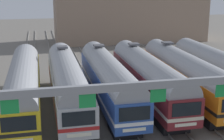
{
  "coord_description": "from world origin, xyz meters",
  "views": [
    {
      "loc": [
        -8.21,
        -29.93,
        11.75
      ],
      "look_at": [
        -0.84,
        3.54,
        2.53
      ],
      "focal_mm": 53.29,
      "sensor_mm": 36.0,
      "label": 1
    }
  ],
  "objects_px": {
    "commuter_train_maroon": "(148,76)",
    "commuter_train_white": "(221,71)",
    "commuter_train_yellow": "(24,84)",
    "commuter_train_stainless": "(67,81)",
    "commuter_train_blue": "(108,78)",
    "commuter_train_orange": "(185,74)",
    "catenary_gantry": "(191,98)"
  },
  "relations": [
    {
      "from": "commuter_train_maroon",
      "to": "commuter_train_white",
      "type": "height_order",
      "value": "commuter_train_maroon"
    },
    {
      "from": "commuter_train_orange",
      "to": "commuter_train_white",
      "type": "distance_m",
      "value": 3.95
    },
    {
      "from": "commuter_train_yellow",
      "to": "commuter_train_orange",
      "type": "relative_size",
      "value": 1.0
    },
    {
      "from": "commuter_train_yellow",
      "to": "commuter_train_maroon",
      "type": "bearing_deg",
      "value": 0.02
    },
    {
      "from": "commuter_train_stainless",
      "to": "catenary_gantry",
      "type": "height_order",
      "value": "catenary_gantry"
    },
    {
      "from": "commuter_train_blue",
      "to": "commuter_train_maroon",
      "type": "distance_m",
      "value": 3.95
    },
    {
      "from": "commuter_train_yellow",
      "to": "commuter_train_stainless",
      "type": "xyz_separation_m",
      "value": [
        3.95,
        0.0,
        0.0
      ]
    },
    {
      "from": "commuter_train_stainless",
      "to": "catenary_gantry",
      "type": "relative_size",
      "value": 0.72
    },
    {
      "from": "commuter_train_white",
      "to": "commuter_train_blue",
      "type": "bearing_deg",
      "value": 179.98
    },
    {
      "from": "catenary_gantry",
      "to": "commuter_train_yellow",
      "type": "bearing_deg",
      "value": 126.21
    },
    {
      "from": "commuter_train_blue",
      "to": "commuter_train_maroon",
      "type": "relative_size",
      "value": 1.0
    },
    {
      "from": "commuter_train_yellow",
      "to": "commuter_train_stainless",
      "type": "distance_m",
      "value": 3.95
    },
    {
      "from": "commuter_train_blue",
      "to": "commuter_train_white",
      "type": "height_order",
      "value": "commuter_train_blue"
    },
    {
      "from": "commuter_train_yellow",
      "to": "commuter_train_white",
      "type": "xyz_separation_m",
      "value": [
        19.76,
        0.0,
        0.0
      ]
    },
    {
      "from": "commuter_train_blue",
      "to": "commuter_train_stainless",
      "type": "bearing_deg",
      "value": 180.0
    },
    {
      "from": "commuter_train_orange",
      "to": "commuter_train_white",
      "type": "relative_size",
      "value": 1.0
    },
    {
      "from": "commuter_train_blue",
      "to": "commuter_train_maroon",
      "type": "height_order",
      "value": "same"
    },
    {
      "from": "commuter_train_maroon",
      "to": "commuter_train_blue",
      "type": "bearing_deg",
      "value": 180.0
    },
    {
      "from": "commuter_train_maroon",
      "to": "commuter_train_orange",
      "type": "distance_m",
      "value": 3.95
    },
    {
      "from": "commuter_train_maroon",
      "to": "commuter_train_white",
      "type": "xyz_separation_m",
      "value": [
        7.9,
        -0.0,
        -0.0
      ]
    },
    {
      "from": "commuter_train_blue",
      "to": "catenary_gantry",
      "type": "height_order",
      "value": "catenary_gantry"
    },
    {
      "from": "commuter_train_stainless",
      "to": "commuter_train_maroon",
      "type": "bearing_deg",
      "value": 0.0
    },
    {
      "from": "commuter_train_stainless",
      "to": "commuter_train_orange",
      "type": "height_order",
      "value": "same"
    },
    {
      "from": "commuter_train_white",
      "to": "catenary_gantry",
      "type": "distance_m",
      "value": 16.93
    },
    {
      "from": "commuter_train_stainless",
      "to": "catenary_gantry",
      "type": "distance_m",
      "value": 14.98
    },
    {
      "from": "commuter_train_yellow",
      "to": "catenary_gantry",
      "type": "height_order",
      "value": "catenary_gantry"
    },
    {
      "from": "commuter_train_yellow",
      "to": "catenary_gantry",
      "type": "relative_size",
      "value": 0.72
    },
    {
      "from": "commuter_train_blue",
      "to": "catenary_gantry",
      "type": "distance_m",
      "value": 13.9
    },
    {
      "from": "commuter_train_maroon",
      "to": "catenary_gantry",
      "type": "relative_size",
      "value": 0.72
    },
    {
      "from": "commuter_train_yellow",
      "to": "commuter_train_orange",
      "type": "height_order",
      "value": "commuter_train_orange"
    },
    {
      "from": "commuter_train_blue",
      "to": "commuter_train_white",
      "type": "relative_size",
      "value": 1.0
    },
    {
      "from": "commuter_train_yellow",
      "to": "commuter_train_orange",
      "type": "distance_m",
      "value": 15.81
    }
  ]
}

